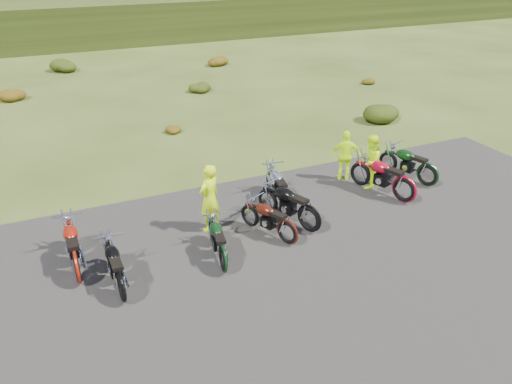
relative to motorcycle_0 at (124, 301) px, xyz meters
name	(u,v)px	position (x,y,z in m)	size (l,w,h in m)	color
ground	(285,245)	(4.17, 0.55, 0.00)	(300.00, 300.00, 0.00)	#344216
gravel_pad	(325,290)	(4.17, -1.45, 0.00)	(20.00, 12.00, 0.04)	black
hill_slope	(73,12)	(4.17, 50.55, 0.00)	(300.00, 46.00, 3.00)	#283612
shrub_2	(11,94)	(-2.03, 17.15, 0.38)	(1.30, 1.30, 0.77)	brown
shrub_3	(64,64)	(0.87, 22.45, 0.46)	(1.56, 1.56, 0.92)	black
shrub_4	(172,128)	(3.77, 9.75, 0.23)	(0.77, 0.77, 0.45)	brown
shrub_5	(199,86)	(6.67, 15.05, 0.31)	(1.03, 1.03, 0.61)	black
shrub_6	(217,59)	(9.57, 20.35, 0.38)	(1.30, 1.30, 0.77)	brown
shrub_7	(383,110)	(12.47, 7.65, 0.46)	(1.56, 1.56, 0.92)	black
shrub_8	(366,80)	(15.37, 12.95, 0.23)	(0.77, 0.77, 0.45)	brown
motorcycle_0	(124,301)	(0.00, 0.00, 0.00)	(1.97, 0.66, 1.03)	black
motorcycle_1	(80,282)	(-0.78, 1.07, 0.00)	(2.16, 0.72, 1.13)	#98170B
motorcycle_2	(224,272)	(2.35, 0.11, 0.00)	(1.89, 0.63, 0.99)	black
motorcycle_3	(284,214)	(4.89, 1.99, 0.00)	(2.09, 0.70, 1.09)	silver
motorcycle_4	(287,244)	(4.24, 0.55, 0.00)	(1.93, 0.64, 1.01)	#42120B
motorcycle_5	(308,232)	(5.04, 0.86, 0.00)	(2.20, 0.73, 1.15)	black
motorcycle_6	(402,203)	(8.39, 1.18, 0.00)	(2.31, 0.77, 1.21)	maroon
motorcycle_7	(425,186)	(9.77, 1.75, 0.00)	(2.14, 0.71, 1.12)	black
person_middle	(209,199)	(2.70, 2.02, 0.93)	(0.68, 0.45, 1.87)	#CEF80D
person_right_a	(370,162)	(8.05, 2.45, 0.85)	(0.83, 0.64, 1.70)	#CEF80D
person_right_b	(346,156)	(7.68, 3.23, 0.82)	(0.96, 0.40, 1.64)	#CEF80D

